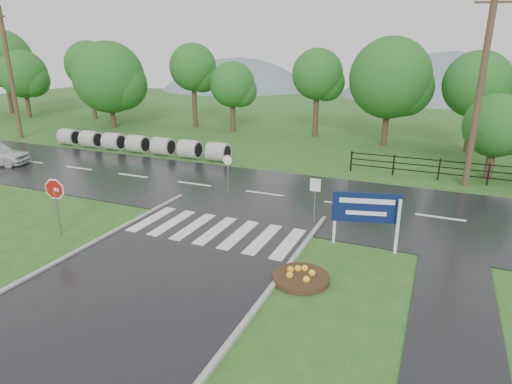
% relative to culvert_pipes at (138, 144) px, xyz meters
% --- Properties ---
extents(ground, '(120.00, 120.00, 0.00)m').
position_rel_culvert_pipes_xyz_m(ground, '(11.55, -15.00, -0.60)').
color(ground, '#295C1E').
rests_on(ground, ground).
extents(main_road, '(90.00, 8.00, 0.04)m').
position_rel_culvert_pipes_xyz_m(main_road, '(11.55, -5.00, -0.60)').
color(main_road, black).
rests_on(main_road, ground).
extents(walkway, '(2.20, 11.00, 0.04)m').
position_rel_culvert_pipes_xyz_m(walkway, '(20.05, -11.00, -0.60)').
color(walkway, '#252527').
rests_on(walkway, ground).
extents(crosswalk, '(6.50, 2.80, 0.02)m').
position_rel_culvert_pipes_xyz_m(crosswalk, '(11.55, -10.00, -0.54)').
color(crosswalk, silver).
rests_on(crosswalk, ground).
extents(fence_west, '(9.58, 0.08, 1.20)m').
position_rel_culvert_pipes_xyz_m(fence_west, '(19.30, 1.00, 0.12)').
color(fence_west, black).
rests_on(fence_west, ground).
extents(hills, '(102.00, 48.00, 48.00)m').
position_rel_culvert_pipes_xyz_m(hills, '(15.04, 50.00, -16.14)').
color(hills, slate).
rests_on(hills, ground).
extents(treeline, '(83.20, 5.20, 10.00)m').
position_rel_culvert_pipes_xyz_m(treeline, '(12.55, 9.00, -0.60)').
color(treeline, '#1C5A1C').
rests_on(treeline, ground).
extents(culvert_pipes, '(13.90, 1.20, 1.20)m').
position_rel_culvert_pipes_xyz_m(culvert_pipes, '(0.00, 0.00, 0.00)').
color(culvert_pipes, '#9E9B93').
rests_on(culvert_pipes, ground).
extents(stop_sign, '(1.06, 0.21, 2.40)m').
position_rel_culvert_pipes_xyz_m(stop_sign, '(6.33, -12.67, 1.09)').
color(stop_sign, '#939399').
rests_on(stop_sign, ground).
extents(estate_billboard, '(2.31, 0.66, 2.07)m').
position_rel_culvert_pipes_xyz_m(estate_billboard, '(17.08, -9.14, 0.83)').
color(estate_billboard, silver).
rests_on(estate_billboard, ground).
extents(flower_bed, '(1.76, 1.76, 0.35)m').
position_rel_culvert_pipes_xyz_m(flower_bed, '(15.74, -12.26, -0.47)').
color(flower_bed, '#332111').
rests_on(flower_bed, ground).
extents(reg_sign_small, '(0.43, 0.06, 1.92)m').
position_rel_culvert_pipes_xyz_m(reg_sign_small, '(14.84, -7.71, 0.78)').
color(reg_sign_small, '#939399').
rests_on(reg_sign_small, ground).
extents(reg_sign_round, '(0.47, 0.07, 2.02)m').
position_rel_culvert_pipes_xyz_m(reg_sign_round, '(10.00, -5.87, 0.70)').
color(reg_sign_round, '#939399').
rests_on(reg_sign_round, ground).
extents(utility_pole_west, '(1.70, 0.67, 9.91)m').
position_rel_culvert_pipes_xyz_m(utility_pole_west, '(-12.11, 0.50, 4.43)').
color(utility_pole_west, '#473523').
rests_on(utility_pole_west, ground).
extents(utility_pole_east, '(1.66, 0.59, 9.58)m').
position_rel_culvert_pipes_xyz_m(utility_pole_east, '(20.63, 0.50, 4.27)').
color(utility_pole_east, '#473523').
rests_on(utility_pole_east, ground).
extents(entrance_tree_left, '(3.39, 3.39, 4.62)m').
position_rel_culvert_pipes_xyz_m(entrance_tree_left, '(21.81, 2.50, 2.31)').
color(entrance_tree_left, '#3D2B1C').
rests_on(entrance_tree_left, ground).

